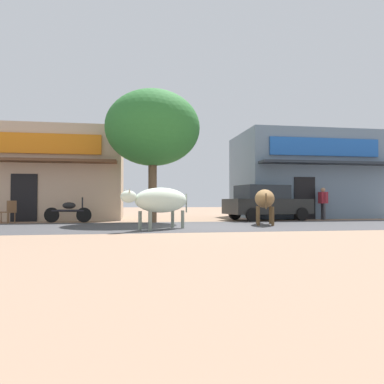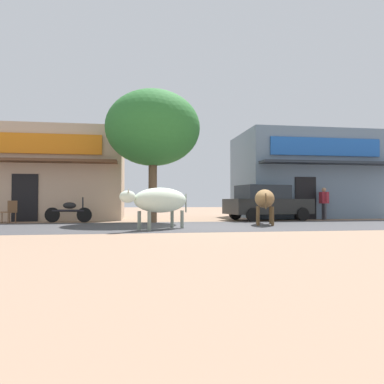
# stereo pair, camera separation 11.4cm
# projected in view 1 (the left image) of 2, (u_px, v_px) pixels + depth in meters

# --- Properties ---
(ground) EXTENTS (80.00, 80.00, 0.00)m
(ground) POSITION_uv_depth(u_px,v_px,m) (198.00, 226.00, 13.05)
(ground) COLOR #96765E
(asphalt_road) EXTENTS (72.00, 5.30, 0.00)m
(asphalt_road) POSITION_uv_depth(u_px,v_px,m) (198.00, 226.00, 13.05)
(asphalt_road) COLOR #3F3F42
(asphalt_road) RESTS_ON ground
(storefront_left_cafe) EXTENTS (8.74, 5.71, 4.43)m
(storefront_left_cafe) POSITION_uv_depth(u_px,v_px,m) (34.00, 175.00, 18.35)
(storefront_left_cafe) COLOR tan
(storefront_left_cafe) RESTS_ON ground
(storefront_right_club) EXTENTS (7.33, 5.71, 4.65)m
(storefront_right_club) POSITION_uv_depth(u_px,v_px,m) (303.00, 176.00, 20.71)
(storefront_right_club) COLOR slate
(storefront_right_club) RESTS_ON ground
(roadside_tree) EXTENTS (4.00, 4.00, 5.60)m
(roadside_tree) POSITION_uv_depth(u_px,v_px,m) (153.00, 128.00, 15.44)
(roadside_tree) COLOR brown
(roadside_tree) RESTS_ON ground
(parked_hatchback_car) EXTENTS (4.19, 2.46, 1.64)m
(parked_hatchback_car) POSITION_uv_depth(u_px,v_px,m) (266.00, 202.00, 17.17)
(parked_hatchback_car) COLOR black
(parked_hatchback_car) RESTS_ON ground
(parked_motorcycle) EXTENTS (1.97, 0.44, 1.06)m
(parked_motorcycle) POSITION_uv_depth(u_px,v_px,m) (68.00, 211.00, 15.29)
(parked_motorcycle) COLOR black
(parked_motorcycle) RESTS_ON ground
(cow_near_brown) EXTENTS (2.42, 2.12, 1.33)m
(cow_near_brown) POSITION_uv_depth(u_px,v_px,m) (161.00, 200.00, 11.60)
(cow_near_brown) COLOR silver
(cow_near_brown) RESTS_ON ground
(cow_far_dark) EXTENTS (1.32, 2.58, 1.35)m
(cow_far_dark) POSITION_uv_depth(u_px,v_px,m) (265.00, 199.00, 13.96)
(cow_far_dark) COLOR olive
(cow_far_dark) RESTS_ON ground
(pedestrian_by_shop) EXTENTS (0.45, 0.61, 1.56)m
(pedestrian_by_shop) POSITION_uv_depth(u_px,v_px,m) (323.00, 201.00, 17.74)
(pedestrian_by_shop) COLOR #3F3F47
(pedestrian_by_shop) RESTS_ON ground
(cafe_chair_by_doorway) EXTENTS (0.61, 0.61, 0.92)m
(cafe_chair_by_doorway) POSITION_uv_depth(u_px,v_px,m) (9.00, 211.00, 14.77)
(cafe_chair_by_doorway) COLOR brown
(cafe_chair_by_doorway) RESTS_ON ground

